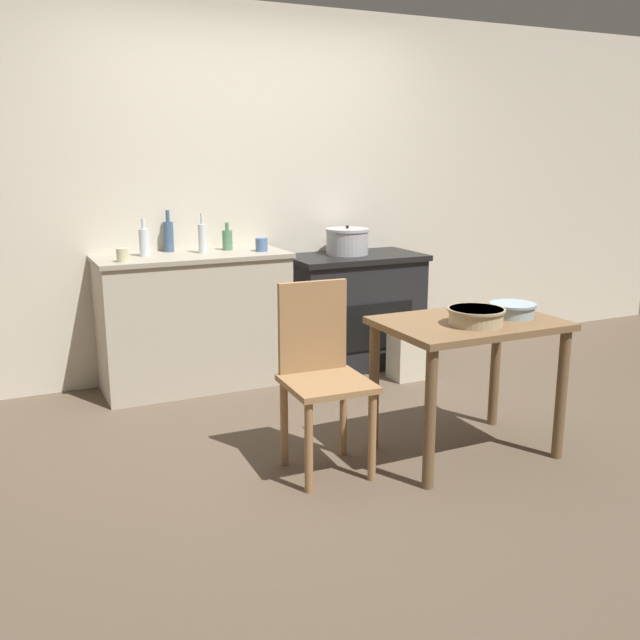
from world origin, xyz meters
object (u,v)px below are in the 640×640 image
at_px(work_table, 468,344).
at_px(bottle_mid_left, 144,242).
at_px(bottle_left, 227,239).
at_px(chair, 321,371).
at_px(bottle_center_left, 203,238).
at_px(bottle_far_left, 169,236).
at_px(stock_pot, 347,241).
at_px(stove, 354,310).
at_px(flour_sack, 410,355).
at_px(cup_center_right, 262,245).
at_px(mixing_bowl_small, 513,309).
at_px(cup_center, 122,255).
at_px(mixing_bowl_large, 476,316).

height_order(work_table, bottle_mid_left, bottle_mid_left).
bearing_deg(bottle_left, chair, -92.41).
distance_m(chair, bottle_center_left, 1.65).
height_order(bottle_far_left, bottle_mid_left, bottle_far_left).
bearing_deg(stock_pot, bottle_left, 174.60).
distance_m(work_table, chair, 0.78).
bearing_deg(bottle_far_left, chair, -79.69).
bearing_deg(bottle_mid_left, stove, -2.77).
bearing_deg(bottle_mid_left, flour_sack, -17.68).
relative_size(flour_sack, bottle_center_left, 1.30).
relative_size(chair, cup_center_right, 10.47).
distance_m(stove, bottle_left, 1.09).
xyz_separation_m(bottle_far_left, cup_center_right, (0.57, -0.25, -0.06)).
bearing_deg(mixing_bowl_small, stove, 90.57).
distance_m(bottle_far_left, cup_center, 0.50).
distance_m(bottle_mid_left, bottle_center_left, 0.38).
height_order(mixing_bowl_small, bottle_mid_left, bottle_mid_left).
xyz_separation_m(bottle_mid_left, cup_center_right, (0.76, -0.11, -0.05)).
bearing_deg(bottle_left, bottle_center_left, -159.75).
xyz_separation_m(mixing_bowl_large, bottle_center_left, (-0.85, 1.83, 0.24)).
height_order(stove, flour_sack, stove).
height_order(mixing_bowl_large, cup_center_right, cup_center_right).
xyz_separation_m(mixing_bowl_small, cup_center_right, (-0.75, 1.67, 0.18)).
distance_m(mixing_bowl_large, bottle_left, 2.02).
relative_size(mixing_bowl_large, bottle_mid_left, 1.18).
xyz_separation_m(stock_pot, bottle_far_left, (-1.27, 0.17, 0.09)).
height_order(bottle_far_left, bottle_left, bottle_far_left).
relative_size(work_table, chair, 0.96).
distance_m(bottle_mid_left, cup_center_right, 0.77).
bearing_deg(cup_center, work_table, -47.28).
xyz_separation_m(stove, cup_center_right, (-0.73, -0.04, 0.53)).
xyz_separation_m(chair, bottle_center_left, (-0.12, 1.56, 0.50)).
height_order(chair, mixing_bowl_small, chair).
bearing_deg(bottle_mid_left, bottle_center_left, -3.55).
relative_size(bottle_mid_left, cup_center, 2.87).
bearing_deg(chair, flour_sack, 43.80).
bearing_deg(mixing_bowl_large, stock_pot, 82.82).
height_order(bottle_left, cup_center_right, bottle_left).
bearing_deg(cup_center_right, bottle_center_left, 166.87).
distance_m(bottle_left, bottle_center_left, 0.21).
distance_m(mixing_bowl_large, mixing_bowl_small, 0.29).
bearing_deg(chair, stove, 59.28).
xyz_separation_m(work_table, cup_center_right, (-0.50, 1.64, 0.35)).
bearing_deg(bottle_far_left, cup_center, -138.08).
relative_size(mixing_bowl_small, bottle_center_left, 0.92).
bearing_deg(stove, mixing_bowl_small, -89.43).
relative_size(flour_sack, cup_center, 4.08).
height_order(stove, bottle_left, bottle_left).
bearing_deg(mixing_bowl_large, mixing_bowl_small, 13.06).
height_order(stove, cup_center_right, cup_center_right).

